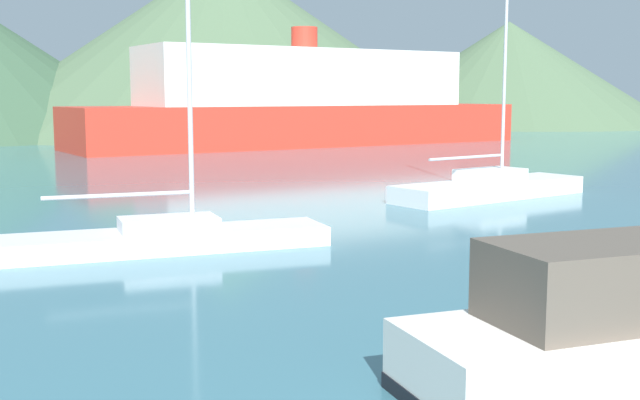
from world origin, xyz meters
TOP-DOWN VIEW (x-y plane):
  - sailboat_inner at (9.23, 21.32)m, footprint 8.27×4.51m
  - sailboat_middle at (-2.93, 15.09)m, footprint 7.66×2.10m
  - ferry_distant at (11.59, 52.27)m, footprint 34.80×15.55m
  - hill_east at (10.47, 76.48)m, footprint 51.30×51.30m
  - hill_far_east at (46.36, 82.51)m, footprint 38.87×38.87m

SIDE VIEW (x-z plane):
  - sailboat_middle at x=-2.93m, z-range -4.40..5.15m
  - sailboat_inner at x=9.23m, z-range -4.55..5.41m
  - ferry_distant at x=11.59m, z-range -1.22..7.23m
  - hill_far_east at x=46.36m, z-range 0.00..12.32m
  - hill_east at x=10.47m, z-range 0.00..17.34m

